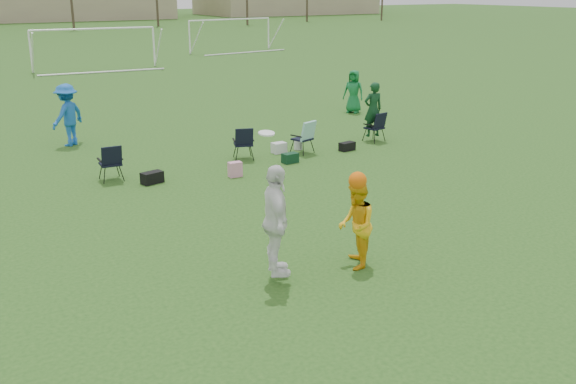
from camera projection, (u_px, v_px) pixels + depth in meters
ground at (350, 282)px, 11.06m from camera, size 260.00×260.00×0.00m
fielder_blue at (68, 115)px, 20.25m from camera, size 1.45×1.34×1.96m
fielder_green_far at (354, 91)px, 25.58m from camera, size 0.91×0.99×1.70m
center_contest at (312, 222)px, 11.04m from camera, size 2.43×1.26×2.65m
sideline_setup at (292, 135)px, 19.36m from camera, size 9.36×2.04×1.92m
goal_mid at (94, 37)px, 38.64m from camera, size 7.40×0.63×2.46m
goal_right at (230, 26)px, 49.36m from camera, size 7.35×1.14×2.46m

